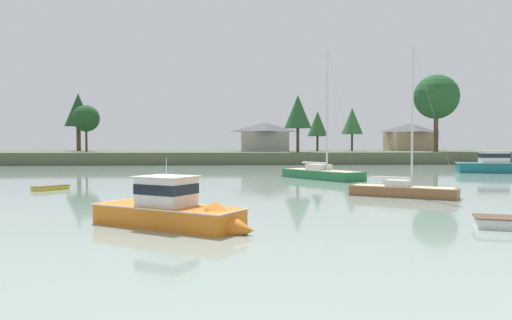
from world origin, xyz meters
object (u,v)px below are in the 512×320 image
(sailboat_green, at_px, (322,176))
(dinghy_yellow, at_px, (51,188))
(sailboat_wood, at_px, (403,193))
(mooring_buoy_white, at_px, (177,183))
(cruiser_orange, at_px, (180,217))
(cruiser_teal, at_px, (502,168))

(sailboat_green, height_order, dinghy_yellow, sailboat_green)
(sailboat_wood, bearing_deg, mooring_buoy_white, 146.41)
(sailboat_green, relative_size, dinghy_yellow, 4.82)
(sailboat_green, xyz_separation_m, dinghy_yellow, (-23.89, -10.32, -0.17))
(sailboat_wood, bearing_deg, dinghy_yellow, 165.58)
(sailboat_wood, xyz_separation_m, dinghy_yellow, (-26.10, 6.71, -0.11))
(cruiser_orange, xyz_separation_m, cruiser_teal, (36.64, 37.00, 0.16))
(mooring_buoy_white, bearing_deg, sailboat_green, 22.70)
(dinghy_yellow, height_order, mooring_buoy_white, mooring_buoy_white)
(sailboat_green, distance_m, cruiser_teal, 26.16)
(cruiser_orange, height_order, sailboat_wood, sailboat_wood)
(sailboat_green, distance_m, mooring_buoy_white, 15.58)
(sailboat_wood, xyz_separation_m, cruiser_teal, (22.47, 25.68, 0.42))
(sailboat_wood, distance_m, mooring_buoy_white, 19.91)
(sailboat_wood, bearing_deg, sailboat_green, 97.41)
(sailboat_wood, distance_m, dinghy_yellow, 26.95)
(cruiser_teal, bearing_deg, dinghy_yellow, -158.66)
(sailboat_green, height_order, sailboat_wood, sailboat_green)
(sailboat_green, xyz_separation_m, cruiser_teal, (24.68, 8.66, 0.36))
(cruiser_orange, height_order, sailboat_green, sailboat_green)
(sailboat_green, relative_size, cruiser_teal, 1.34)
(cruiser_teal, xyz_separation_m, mooring_buoy_white, (-39.06, -14.67, -0.55))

